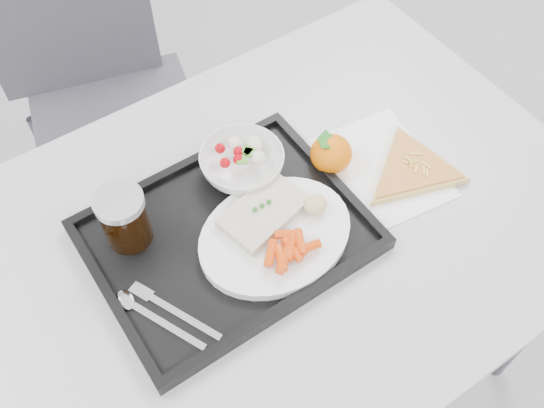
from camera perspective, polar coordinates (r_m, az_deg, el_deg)
room at (r=0.42m, az=21.85°, el=16.29°), size 6.04×7.04×2.84m
table at (r=1.11m, az=-0.97°, el=-4.48°), size 1.20×0.80×0.75m
chair at (r=1.64m, az=-16.05°, el=10.71°), size 0.51×0.52×0.93m
tray at (r=1.04m, az=-4.21°, el=-3.01°), size 0.45×0.35×0.03m
dinner_plate at (r=1.02m, az=0.29°, el=-2.98°), size 0.27×0.27×0.02m
fish_fillet at (r=1.02m, az=-0.79°, el=-0.74°), size 0.16×0.12×0.03m
bread_roll at (r=1.03m, az=4.11°, el=-0.07°), size 0.05×0.04×0.03m
salad_bowl at (r=1.09m, az=-2.84°, el=3.86°), size 0.15×0.15×0.05m
cola_glass at (r=1.01m, az=-13.74°, el=-1.25°), size 0.08×0.08×0.11m
cutlery at (r=0.98m, az=-11.01°, el=-9.79°), size 0.12×0.16×0.01m
napkin at (r=1.14m, az=8.95°, el=2.87°), size 0.28×0.27×0.00m
tangerine at (r=1.11m, az=5.59°, el=4.73°), size 0.09×0.09×0.07m
pizza_slice at (r=1.15m, az=13.11°, el=3.18°), size 0.26×0.26×0.02m
carrot_pile at (r=0.98m, az=1.63°, el=-4.27°), size 0.10×0.08×0.02m
salad_contents at (r=1.10m, az=-2.58°, el=5.13°), size 0.09×0.08×0.02m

